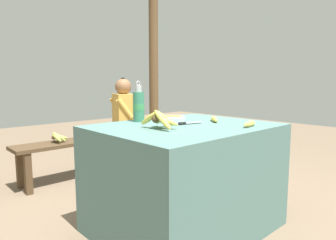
% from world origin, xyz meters
% --- Properties ---
extents(ground_plane, '(12.00, 12.00, 0.00)m').
position_xyz_m(ground_plane, '(0.00, 0.00, 0.00)').
color(ground_plane, '#75604C').
extents(market_counter, '(1.20, 0.95, 0.75)m').
position_xyz_m(market_counter, '(0.00, 0.00, 0.38)').
color(market_counter, '#4C706B').
rests_on(market_counter, ground_plane).
extents(banana_bunch_ripe, '(0.20, 0.30, 0.14)m').
position_xyz_m(banana_bunch_ripe, '(-0.24, 0.00, 0.82)').
color(banana_bunch_ripe, '#4C381E').
rests_on(banana_bunch_ripe, market_counter).
extents(serving_bowl, '(0.19, 0.19, 0.05)m').
position_xyz_m(serving_bowl, '(0.04, 0.16, 0.78)').
color(serving_bowl, silver).
rests_on(serving_bowl, market_counter).
extents(water_bottle, '(0.09, 0.09, 0.31)m').
position_xyz_m(water_bottle, '(-0.13, 0.36, 0.87)').
color(water_bottle, '#337556').
rests_on(water_bottle, market_counter).
extents(loose_banana_front, '(0.18, 0.07, 0.04)m').
position_xyz_m(loose_banana_front, '(0.26, -0.35, 0.77)').
color(loose_banana_front, '#E0C64C').
rests_on(loose_banana_front, market_counter).
extents(loose_banana_side, '(0.16, 0.17, 0.04)m').
position_xyz_m(loose_banana_side, '(0.29, -0.03, 0.77)').
color(loose_banana_side, '#E0C64C').
rests_on(loose_banana_side, market_counter).
extents(knife, '(0.20, 0.06, 0.02)m').
position_xyz_m(knife, '(0.03, 0.01, 0.76)').
color(knife, '#BCBCC1').
rests_on(knife, market_counter).
extents(wooden_bench, '(1.80, 0.32, 0.43)m').
position_xyz_m(wooden_bench, '(0.19, 1.56, 0.36)').
color(wooden_bench, '#4C3823').
rests_on(wooden_bench, ground_plane).
extents(seated_vendor, '(0.47, 0.43, 1.10)m').
position_xyz_m(seated_vendor, '(0.49, 1.54, 0.64)').
color(seated_vendor, '#564C60').
rests_on(seated_vendor, ground_plane).
extents(banana_bunch_green, '(0.18, 0.27, 0.12)m').
position_xyz_m(banana_bunch_green, '(-0.27, 1.56, 0.49)').
color(banana_bunch_green, '#4C381E').
rests_on(banana_bunch_green, wooden_bench).
extents(support_post_far, '(0.14, 0.14, 2.65)m').
position_xyz_m(support_post_far, '(1.40, 2.00, 1.32)').
color(support_post_far, brown).
rests_on(support_post_far, ground_plane).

